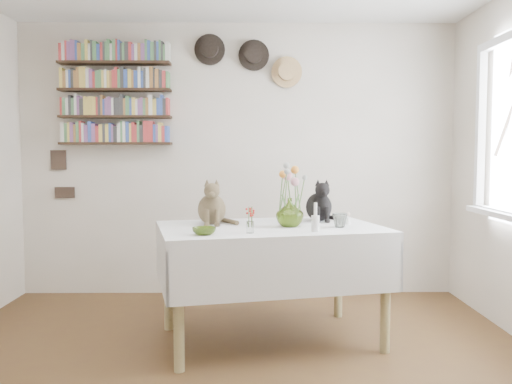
{
  "coord_description": "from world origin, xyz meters",
  "views": [
    {
      "loc": [
        0.12,
        -2.78,
        1.3
      ],
      "look_at": [
        0.16,
        0.84,
        1.05
      ],
      "focal_mm": 38.0,
      "sensor_mm": 36.0,
      "label": 1
    }
  ],
  "objects_px": {
    "tabby_cat": "(212,201)",
    "flower_vase": "(290,212)",
    "dining_table": "(270,255)",
    "bookshelf_unit": "(115,94)",
    "black_cat": "(319,199)"
  },
  "relations": [
    {
      "from": "tabby_cat",
      "to": "flower_vase",
      "type": "height_order",
      "value": "tabby_cat"
    },
    {
      "from": "dining_table",
      "to": "black_cat",
      "type": "distance_m",
      "value": 0.6
    },
    {
      "from": "flower_vase",
      "to": "bookshelf_unit",
      "type": "distance_m",
      "value": 2.16
    },
    {
      "from": "black_cat",
      "to": "bookshelf_unit",
      "type": "height_order",
      "value": "bookshelf_unit"
    },
    {
      "from": "dining_table",
      "to": "bookshelf_unit",
      "type": "bearing_deg",
      "value": 137.96
    },
    {
      "from": "tabby_cat",
      "to": "black_cat",
      "type": "height_order",
      "value": "tabby_cat"
    },
    {
      "from": "tabby_cat",
      "to": "bookshelf_unit",
      "type": "relative_size",
      "value": 0.33
    },
    {
      "from": "tabby_cat",
      "to": "black_cat",
      "type": "distance_m",
      "value": 0.81
    },
    {
      "from": "dining_table",
      "to": "flower_vase",
      "type": "height_order",
      "value": "flower_vase"
    },
    {
      "from": "tabby_cat",
      "to": "dining_table",
      "type": "bearing_deg",
      "value": -20.44
    },
    {
      "from": "flower_vase",
      "to": "bookshelf_unit",
      "type": "height_order",
      "value": "bookshelf_unit"
    },
    {
      "from": "tabby_cat",
      "to": "bookshelf_unit",
      "type": "distance_m",
      "value": 1.7
    },
    {
      "from": "tabby_cat",
      "to": "flower_vase",
      "type": "bearing_deg",
      "value": -19.82
    },
    {
      "from": "tabby_cat",
      "to": "black_cat",
      "type": "bearing_deg",
      "value": 9.08
    },
    {
      "from": "dining_table",
      "to": "tabby_cat",
      "type": "distance_m",
      "value": 0.56
    }
  ]
}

